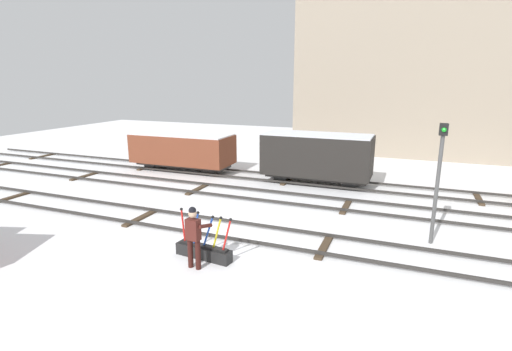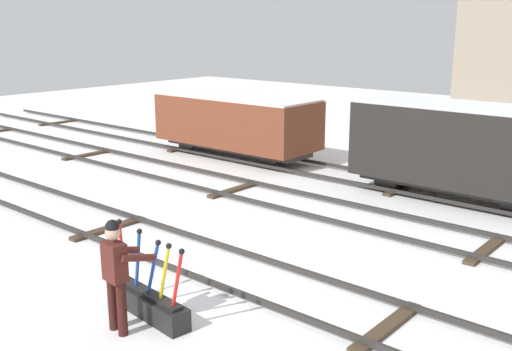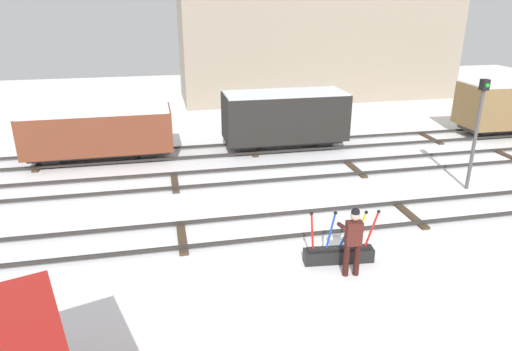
{
  "view_description": "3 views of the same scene",
  "coord_description": "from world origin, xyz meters",
  "px_view_note": "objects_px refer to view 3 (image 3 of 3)",
  "views": [
    {
      "loc": [
        5.68,
        -11.25,
        5.13
      ],
      "look_at": [
        0.37,
        2.07,
        1.57
      ],
      "focal_mm": 27.05,
      "sensor_mm": 36.0,
      "label": 1
    },
    {
      "loc": [
        7.35,
        -7.64,
        4.59
      ],
      "look_at": [
        -0.64,
        1.8,
        1.41
      ],
      "focal_mm": 41.84,
      "sensor_mm": 36.0,
      "label": 2
    },
    {
      "loc": [
        -3.88,
        -11.75,
        6.36
      ],
      "look_at": [
        -0.97,
        1.91,
        0.99
      ],
      "focal_mm": 32.51,
      "sensor_mm": 36.0,
      "label": 3
    }
  ],
  "objects_px": {
    "switch_lever_frame": "(339,253)",
    "rail_worker": "(353,237)",
    "signal_post": "(478,124)",
    "freight_car_back_track": "(285,117)",
    "freight_car_near_switch": "(99,131)"
  },
  "relations": [
    {
      "from": "switch_lever_frame",
      "to": "freight_car_near_switch",
      "type": "bearing_deg",
      "value": 131.05
    },
    {
      "from": "switch_lever_frame",
      "to": "signal_post",
      "type": "bearing_deg",
      "value": 36.2
    },
    {
      "from": "freight_car_near_switch",
      "to": "freight_car_back_track",
      "type": "bearing_deg",
      "value": -0.58
    },
    {
      "from": "switch_lever_frame",
      "to": "freight_car_back_track",
      "type": "bearing_deg",
      "value": 89.13
    },
    {
      "from": "signal_post",
      "to": "freight_car_back_track",
      "type": "bearing_deg",
      "value": 131.19
    },
    {
      "from": "rail_worker",
      "to": "freight_car_back_track",
      "type": "bearing_deg",
      "value": 89.88
    },
    {
      "from": "signal_post",
      "to": "freight_car_near_switch",
      "type": "relative_size",
      "value": 0.66
    },
    {
      "from": "switch_lever_frame",
      "to": "signal_post",
      "type": "xyz_separation_m",
      "value": [
        6.29,
        3.67,
        2.12
      ]
    },
    {
      "from": "switch_lever_frame",
      "to": "freight_car_back_track",
      "type": "height_order",
      "value": "freight_car_back_track"
    },
    {
      "from": "rail_worker",
      "to": "switch_lever_frame",
      "type": "bearing_deg",
      "value": 101.72
    },
    {
      "from": "switch_lever_frame",
      "to": "rail_worker",
      "type": "xyz_separation_m",
      "value": [
        0.06,
        -0.61,
        0.77
      ]
    },
    {
      "from": "switch_lever_frame",
      "to": "signal_post",
      "type": "relative_size",
      "value": 0.49
    },
    {
      "from": "rail_worker",
      "to": "signal_post",
      "type": "bearing_deg",
      "value": 40.47
    },
    {
      "from": "freight_car_near_switch",
      "to": "switch_lever_frame",
      "type": "bearing_deg",
      "value": -55.48
    },
    {
      "from": "freight_car_near_switch",
      "to": "freight_car_back_track",
      "type": "relative_size",
      "value": 1.09
    }
  ]
}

